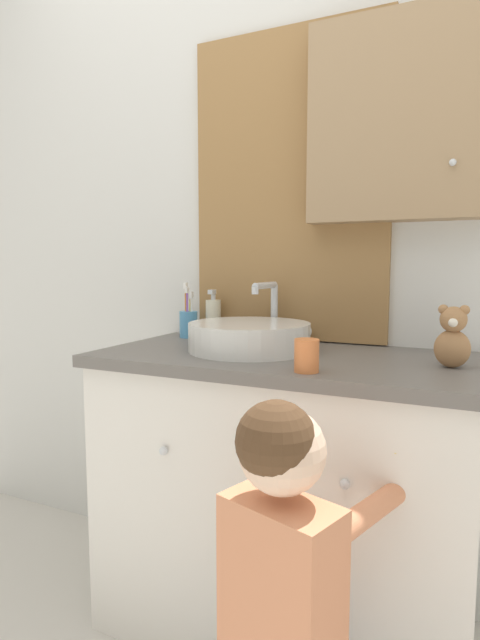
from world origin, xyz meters
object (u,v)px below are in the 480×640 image
child_figure (283,586)px  drinking_cup (307,356)px  soap_dispenser (213,318)px  toothbrush_holder (189,322)px  sink_basin (251,336)px  teddy_bear (453,338)px

child_figure → drinking_cup: drinking_cup is taller
soap_dispenser → child_figure: bearing=-53.7°
soap_dispenser → drinking_cup: bearing=-41.4°
toothbrush_holder → drinking_cup: (0.57, -0.39, -0.01)m
soap_dispenser → child_figure: soap_dispenser is taller
child_figure → sink_basin: bearing=119.6°
sink_basin → drinking_cup: 0.33m
teddy_bear → drinking_cup: bearing=-146.9°
sink_basin → child_figure: (0.30, -0.53, -0.40)m
drinking_cup → soap_dispenser: bearing=138.6°
teddy_bear → drinking_cup: 0.38m
soap_dispenser → child_figure: (0.53, -0.73, -0.43)m
toothbrush_holder → child_figure: 1.02m
toothbrush_holder → child_figure: bearing=-48.3°
toothbrush_holder → soap_dispenser: 0.09m
toothbrush_holder → soap_dispenser: bearing=21.1°
child_figure → teddy_bear: 0.72m
toothbrush_holder → teddy_bear: (0.89, -0.18, 0.02)m
child_figure → drinking_cup: 0.50m
drinking_cup → toothbrush_holder: bearing=145.2°
toothbrush_holder → drinking_cup: toothbrush_holder is taller
sink_basin → soap_dispenser: (-0.24, 0.20, 0.02)m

